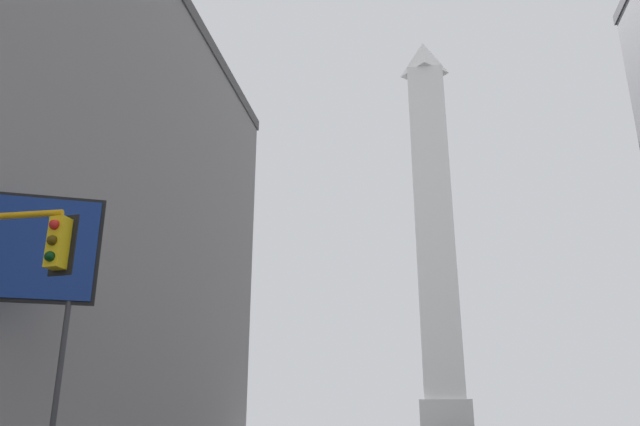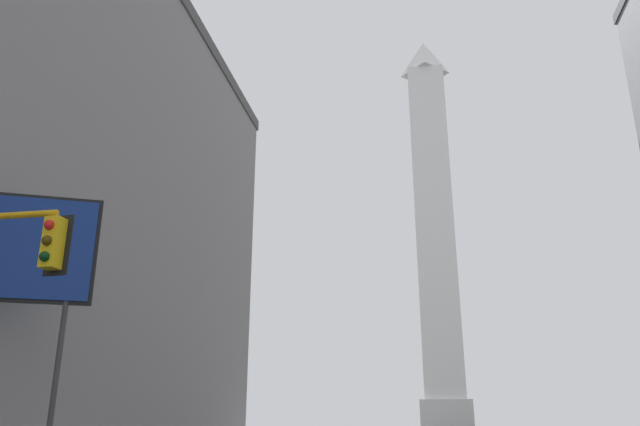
{
  "view_description": "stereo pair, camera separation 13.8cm",
  "coord_description": "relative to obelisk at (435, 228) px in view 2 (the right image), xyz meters",
  "views": [
    {
      "loc": [
        -2.2,
        -2.26,
        1.68
      ],
      "look_at": [
        -13.0,
        62.03,
        24.14
      ],
      "focal_mm": 35.0,
      "sensor_mm": 36.0,
      "label": 1
    },
    {
      "loc": [
        -2.06,
        -2.24,
        1.68
      ],
      "look_at": [
        -13.0,
        62.03,
        24.14
      ],
      "focal_mm": 35.0,
      "sensor_mm": 36.0,
      "label": 2
    }
  ],
  "objects": [
    {
      "name": "obelisk",
      "position": [
        0.0,
        0.0,
        0.0
      ],
      "size": [
        7.1,
        7.1,
        63.71
      ],
      "color": "silver",
      "rests_on": "ground_plane"
    },
    {
      "name": "billboard_sign",
      "position": [
        -14.76,
        -75.09,
        -23.65
      ],
      "size": [
        4.23,
        2.0,
        8.97
      ],
      "color": "#3F3F42",
      "rests_on": "ground_plane"
    }
  ]
}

